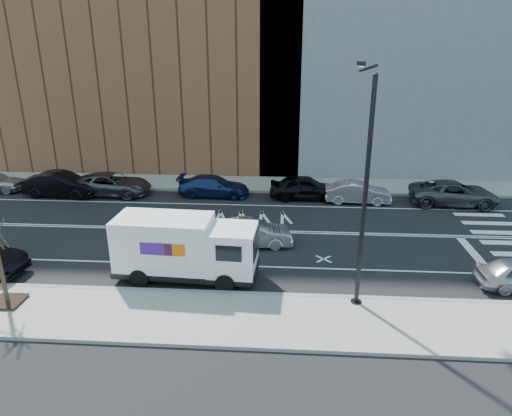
# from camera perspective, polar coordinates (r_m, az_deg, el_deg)

# --- Properties ---
(ground) EXTENTS (120.00, 120.00, 0.00)m
(ground) POSITION_cam_1_polar(r_m,az_deg,el_deg) (25.97, -5.40, -2.75)
(ground) COLOR black
(ground) RESTS_ON ground
(sidewalk_near) EXTENTS (44.00, 3.60, 0.15)m
(sidewalk_near) POSITION_cam_1_polar(r_m,az_deg,el_deg) (18.30, -9.82, -13.21)
(sidewalk_near) COLOR gray
(sidewalk_near) RESTS_ON ground
(sidewalk_far) EXTENTS (44.00, 3.60, 0.15)m
(sidewalk_far) POSITION_cam_1_polar(r_m,az_deg,el_deg) (34.15, -3.11, 3.07)
(sidewalk_far) COLOR gray
(sidewalk_far) RESTS_ON ground
(curb_near) EXTENTS (44.00, 0.25, 0.17)m
(curb_near) POSITION_cam_1_polar(r_m,az_deg,el_deg) (19.78, -8.62, -10.36)
(curb_near) COLOR gray
(curb_near) RESTS_ON ground
(curb_far) EXTENTS (44.00, 0.25, 0.17)m
(curb_far) POSITION_cam_1_polar(r_m,az_deg,el_deg) (32.45, -3.48, 2.16)
(curb_far) COLOR gray
(curb_far) RESTS_ON ground
(crosswalk) EXTENTS (3.00, 14.00, 0.01)m
(crosswalk) POSITION_cam_1_polar(r_m,az_deg,el_deg) (28.30, 28.59, -3.27)
(crosswalk) COLOR white
(crosswalk) RESTS_ON ground
(road_markings) EXTENTS (40.00, 8.60, 0.01)m
(road_markings) POSITION_cam_1_polar(r_m,az_deg,el_deg) (25.97, -5.40, -2.74)
(road_markings) COLOR white
(road_markings) RESTS_ON ground
(bldg_brick) EXTENTS (26.00, 10.00, 22.00)m
(bldg_brick) POSITION_cam_1_polar(r_m,az_deg,el_deg) (41.04, -14.14, 20.84)
(bldg_brick) COLOR brown
(bldg_brick) RESTS_ON ground
(bldg_concrete) EXTENTS (20.00, 10.00, 26.00)m
(bldg_concrete) POSITION_cam_1_polar(r_m,az_deg,el_deg) (40.13, 16.72, 23.53)
(bldg_concrete) COLOR slate
(bldg_concrete) RESTS_ON ground
(streetlight) EXTENTS (0.44, 4.02, 9.34)m
(streetlight) POSITION_cam_1_polar(r_m,az_deg,el_deg) (17.67, 13.35, 3.25)
(streetlight) COLOR black
(streetlight) RESTS_ON ground
(street_tree) EXTENTS (1.20, 1.20, 3.75)m
(street_tree) POSITION_cam_1_polar(r_m,az_deg,el_deg) (20.67, -29.18, -7.20)
(street_tree) COLOR black
(street_tree) RESTS_ON ground
(fedex_van) EXTENTS (6.40, 2.50, 2.88)m
(fedex_van) POSITION_cam_1_polar(r_m,az_deg,el_deg) (20.40, -8.90, -4.87)
(fedex_van) COLOR black
(fedex_van) RESTS_ON ground
(far_parked_b) EXTENTS (5.18, 2.13, 1.67)m
(far_parked_b) POSITION_cam_1_polar(r_m,az_deg,el_deg) (34.06, -23.17, 2.74)
(far_parked_b) COLOR black
(far_parked_b) RESTS_ON ground
(far_parked_c) EXTENTS (5.55, 2.78, 1.51)m
(far_parked_c) POSITION_cam_1_polar(r_m,az_deg,el_deg) (33.18, -17.61, 2.86)
(far_parked_c) COLOR #4A4D51
(far_parked_c) RESTS_ON ground
(far_parked_d) EXTENTS (4.91, 2.12, 1.41)m
(far_parked_d) POSITION_cam_1_polar(r_m,az_deg,el_deg) (31.49, -5.31, 2.74)
(far_parked_d) COLOR navy
(far_parked_d) RESTS_ON ground
(far_parked_e) EXTENTS (4.76, 1.96, 1.61)m
(far_parked_e) POSITION_cam_1_polar(r_m,az_deg,el_deg) (30.93, 6.15, 2.59)
(far_parked_e) COLOR black
(far_parked_e) RESTS_ON ground
(far_parked_f) EXTENTS (4.31, 1.62, 1.40)m
(far_parked_f) POSITION_cam_1_polar(r_m,az_deg,el_deg) (30.78, 12.57, 1.92)
(far_parked_f) COLOR #B9B9BF
(far_parked_f) RESTS_ON ground
(far_parked_g) EXTENTS (5.72, 2.90, 1.55)m
(far_parked_g) POSITION_cam_1_polar(r_m,az_deg,el_deg) (32.32, 23.52, 1.70)
(far_parked_g) COLOR #45484C
(far_parked_g) RESTS_ON ground
(driving_sedan) EXTENTS (4.41, 2.05, 1.40)m
(driving_sedan) POSITION_cam_1_polar(r_m,az_deg,el_deg) (23.63, -0.65, -3.20)
(driving_sedan) COLOR silver
(driving_sedan) RESTS_ON ground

